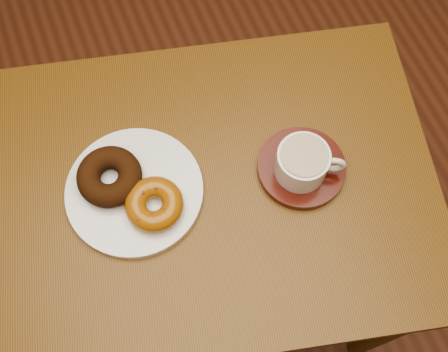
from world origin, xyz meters
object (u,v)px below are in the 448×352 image
object	(u,v)px
donut_plate	(135,191)
cafe_table	(215,207)
saucer	(301,168)
coffee_cup	(303,163)

from	to	relation	value
donut_plate	cafe_table	bearing A→B (deg)	-14.66
cafe_table	saucer	distance (m)	0.21
cafe_table	coffee_cup	world-z (taller)	coffee_cup
saucer	donut_plate	bearing A→B (deg)	167.05
donut_plate	coffee_cup	xyz separation A→B (m)	(0.29, -0.07, 0.04)
donut_plate	saucer	bearing A→B (deg)	-12.95
cafe_table	saucer	size ratio (longest dim) A/B	5.83
cafe_table	saucer	xyz separation A→B (m)	(0.16, -0.03, 0.13)
donut_plate	saucer	xyz separation A→B (m)	(0.30, -0.07, 0.00)
saucer	cafe_table	bearing A→B (deg)	168.56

